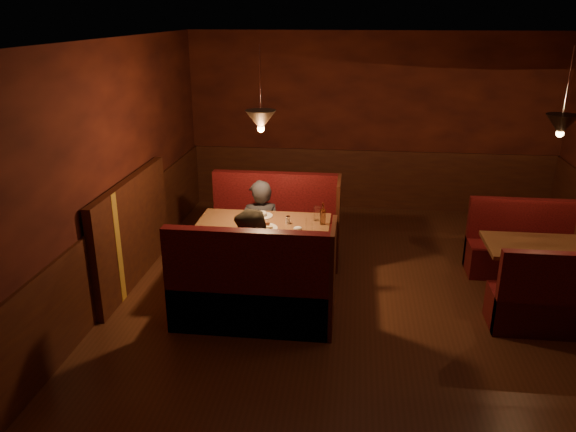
# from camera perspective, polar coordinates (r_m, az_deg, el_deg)

# --- Properties ---
(room) EXTENTS (6.02, 7.02, 2.92)m
(room) POSITION_cam_1_polar(r_m,az_deg,el_deg) (6.13, 6.38, -0.26)
(room) COLOR #5C2F1D
(room) RESTS_ON ground
(main_table) EXTENTS (1.56, 0.95, 1.09)m
(main_table) POSITION_cam_1_polar(r_m,az_deg,el_deg) (6.62, -2.43, -2.39)
(main_table) COLOR brown
(main_table) RESTS_ON ground
(main_bench_far) EXTENTS (1.71, 0.61, 1.17)m
(main_bench_far) POSITION_cam_1_polar(r_m,az_deg,el_deg) (7.52, -1.21, -1.76)
(main_bench_far) COLOR black
(main_bench_far) RESTS_ON ground
(main_bench_near) EXTENTS (1.71, 0.61, 1.17)m
(main_bench_near) POSITION_cam_1_polar(r_m,az_deg,el_deg) (5.94, -3.60, -8.06)
(main_bench_near) COLOR black
(main_bench_near) RESTS_ON ground
(second_table) EXTENTS (1.21, 0.77, 0.68)m
(second_table) POSITION_cam_1_polar(r_m,az_deg,el_deg) (7.03, 24.12, -4.05)
(second_table) COLOR brown
(second_table) RESTS_ON ground
(second_bench_far) EXTENTS (1.34, 0.50, 0.96)m
(second_bench_far) POSITION_cam_1_polar(r_m,az_deg,el_deg) (7.75, 22.65, -3.26)
(second_bench_far) COLOR black
(second_bench_far) RESTS_ON ground
(second_bench_near) EXTENTS (1.34, 0.50, 0.96)m
(second_bench_near) POSITION_cam_1_polar(r_m,az_deg,el_deg) (6.51, 25.85, -8.24)
(second_bench_near) COLOR black
(second_bench_near) RESTS_ON ground
(diner_a) EXTENTS (0.63, 0.50, 1.54)m
(diner_a) POSITION_cam_1_polar(r_m,az_deg,el_deg) (7.16, -2.86, 0.46)
(diner_a) COLOR #282930
(diner_a) RESTS_ON ground
(diner_b) EXTENTS (0.93, 0.82, 1.59)m
(diner_b) POSITION_cam_1_polar(r_m,az_deg,el_deg) (5.92, -3.49, -3.63)
(diner_b) COLOR #393225
(diner_b) RESTS_ON ground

